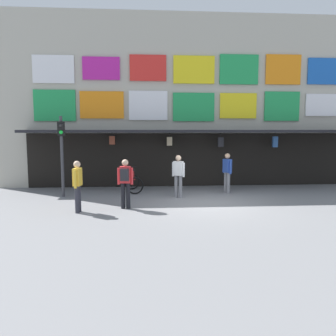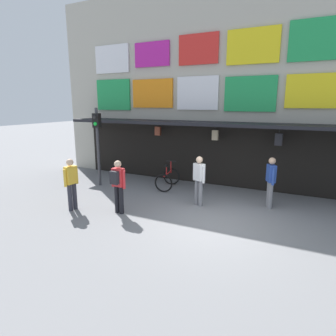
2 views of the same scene
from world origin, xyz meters
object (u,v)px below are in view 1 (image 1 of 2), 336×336
object	(u,v)px
pedestrian_in_blue	(125,180)
pedestrian_in_yellow	(78,184)
pedestrian_in_white	(178,174)
bicycle_parked	(133,183)
traffic_light_near	(62,143)
pedestrian_in_black	(227,171)

from	to	relation	value
pedestrian_in_blue	pedestrian_in_yellow	world-z (taller)	same
pedestrian_in_white	bicycle_parked	bearing A→B (deg)	143.59
pedestrian_in_white	pedestrian_in_blue	bearing A→B (deg)	-138.16
traffic_light_near	pedestrian_in_blue	world-z (taller)	traffic_light_near
pedestrian_in_white	pedestrian_in_black	xyz separation A→B (m)	(2.16, 0.83, 0.00)
pedestrian_in_blue	pedestrian_in_black	size ratio (longest dim) A/B	1.00
bicycle_parked	pedestrian_in_yellow	size ratio (longest dim) A/B	0.75
pedestrian_in_yellow	pedestrian_in_blue	bearing A→B (deg)	15.25
pedestrian_in_blue	pedestrian_in_white	bearing A→B (deg)	41.84
bicycle_parked	pedestrian_in_blue	size ratio (longest dim) A/B	0.75
bicycle_parked	pedestrian_in_black	xyz separation A→B (m)	(3.98, -0.50, 0.55)
pedestrian_in_black	pedestrian_in_white	bearing A→B (deg)	-158.90
pedestrian_in_white	pedestrian_in_yellow	size ratio (longest dim) A/B	1.00
traffic_light_near	pedestrian_in_yellow	distance (m)	3.12
pedestrian_in_black	pedestrian_in_yellow	distance (m)	6.41
bicycle_parked	pedestrian_in_black	distance (m)	4.05
bicycle_parked	pedestrian_in_yellow	distance (m)	3.94
traffic_light_near	pedestrian_in_black	size ratio (longest dim) A/B	1.90
pedestrian_in_yellow	traffic_light_near	bearing A→B (deg)	112.19
pedestrian_in_white	pedestrian_in_black	size ratio (longest dim) A/B	1.00
pedestrian_in_white	pedestrian_in_black	world-z (taller)	same
traffic_light_near	pedestrian_in_white	size ratio (longest dim) A/B	1.90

